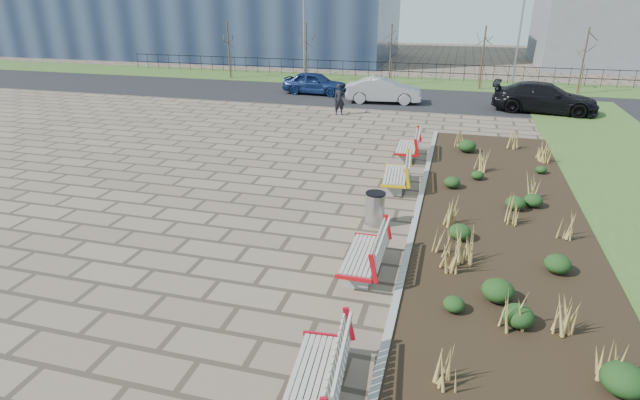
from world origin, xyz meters
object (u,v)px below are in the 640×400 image
(bench_d, at_px, (407,145))
(car_blue, at_px, (315,83))
(bench_b, at_px, (363,253))
(bench_a, at_px, (314,373))
(car_silver, at_px, (384,90))
(pedestrian, at_px, (340,100))
(litter_bin, at_px, (375,209))
(lamp_east, at_px, (518,43))
(car_black, at_px, (544,98))
(lamp_west, at_px, (304,38))
(bench_c, at_px, (395,173))

(bench_d, bearing_deg, car_blue, 118.66)
(bench_b, bearing_deg, bench_a, -90.06)
(car_silver, bearing_deg, pedestrian, 148.61)
(bench_d, bearing_deg, car_silver, 101.36)
(litter_bin, xyz_separation_m, car_silver, (-2.33, 16.65, 0.27))
(bench_b, xyz_separation_m, car_silver, (-2.48, 19.22, 0.23))
(bench_b, height_order, lamp_east, lamp_east)
(car_black, distance_m, lamp_west, 16.40)
(bench_c, relative_size, lamp_east, 0.35)
(bench_a, distance_m, bench_c, 9.60)
(bench_a, distance_m, car_blue, 25.76)
(bench_a, distance_m, lamp_east, 29.35)
(bench_d, relative_size, litter_bin, 2.25)
(bench_c, distance_m, car_silver, 13.86)
(bench_b, relative_size, pedestrian, 1.31)
(bench_a, bearing_deg, car_blue, 101.32)
(pedestrian, xyz_separation_m, car_black, (10.39, 3.44, -0.01))
(car_silver, bearing_deg, litter_bin, -178.17)
(bench_a, xyz_separation_m, car_black, (6.16, 22.96, 0.29))
(bench_d, xyz_separation_m, car_blue, (-7.07, 11.82, 0.21))
(litter_bin, relative_size, pedestrian, 0.58)
(bench_b, distance_m, car_silver, 19.38)
(bench_d, xyz_separation_m, car_black, (6.16, 10.01, 0.29))
(litter_bin, height_order, car_black, car_black)
(bench_d, xyz_separation_m, car_silver, (-2.48, 10.27, 0.23))
(bench_a, relative_size, lamp_east, 0.35)
(car_black, bearing_deg, bench_d, 155.60)
(car_blue, distance_m, car_black, 13.36)
(bench_a, distance_m, bench_d, 12.96)
(bench_d, distance_m, litter_bin, 6.38)
(litter_bin, xyz_separation_m, car_blue, (-6.92, 18.20, 0.24))
(car_black, bearing_deg, pedestrian, 115.54)
(bench_a, distance_m, litter_bin, 6.58)
(bench_b, xyz_separation_m, bench_d, (0.00, 8.95, 0.00))
(bench_a, height_order, bench_b, same)
(pedestrian, distance_m, car_blue, 5.97)
(bench_d, bearing_deg, lamp_west, 117.35)
(bench_b, relative_size, car_black, 0.39)
(litter_bin, distance_m, pedestrian, 13.58)
(car_silver, xyz_separation_m, car_black, (8.65, -0.26, 0.06))
(bench_a, height_order, bench_c, same)
(car_black, bearing_deg, lamp_west, 76.14)
(bench_c, relative_size, car_silver, 0.49)
(bench_a, height_order, car_silver, car_silver)
(litter_bin, height_order, pedestrian, pedestrian)
(lamp_west, bearing_deg, car_blue, -64.45)
(car_blue, distance_m, car_silver, 4.84)
(bench_d, xyz_separation_m, lamp_east, (5.00, 15.85, 2.54))
(car_black, bearing_deg, lamp_east, 18.47)
(bench_b, distance_m, lamp_east, 25.43)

